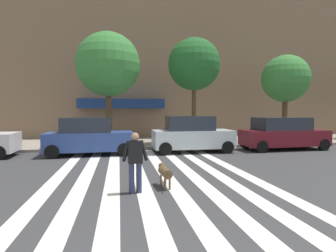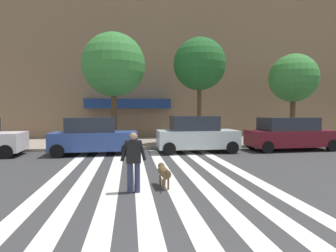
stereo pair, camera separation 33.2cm
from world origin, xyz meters
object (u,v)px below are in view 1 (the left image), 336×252
at_px(street_tree_middle, 194,65).
at_px(dog_on_leash, 165,172).
at_px(parked_car_third_in_line, 192,135).
at_px(street_tree_nearest, 108,65).
at_px(parked_car_behind_first, 89,137).
at_px(pedestrian_bystander, 258,129).
at_px(street_tree_further, 285,79).
at_px(parked_car_fourth_in_line, 283,134).
at_px(pedestrian_dog_walker, 135,159).

distance_m(street_tree_middle, dog_on_leash, 10.51).
relative_size(parked_car_third_in_line, street_tree_nearest, 0.64).
relative_size(parked_car_behind_first, parked_car_third_in_line, 1.02).
bearing_deg(pedestrian_bystander, street_tree_further, 22.18).
bearing_deg(street_tree_further, parked_car_behind_first, -166.76).
relative_size(parked_car_third_in_line, street_tree_middle, 0.65).
height_order(parked_car_third_in_line, parked_car_fourth_in_line, parked_car_third_in_line).
height_order(parked_car_third_in_line, street_tree_middle, street_tree_middle).
distance_m(street_tree_middle, pedestrian_bystander, 5.75).
bearing_deg(dog_on_leash, parked_car_behind_first, 113.39).
height_order(parked_car_behind_first, pedestrian_bystander, parked_car_behind_first).
relative_size(street_tree_further, pedestrian_bystander, 3.59).
bearing_deg(pedestrian_bystander, dog_on_leash, -131.49).
bearing_deg(pedestrian_dog_walker, street_tree_further, 42.29).
bearing_deg(street_tree_further, pedestrian_bystander, -157.82).
bearing_deg(street_tree_nearest, street_tree_middle, 2.52).
bearing_deg(parked_car_fourth_in_line, parked_car_behind_first, 180.00).
distance_m(parked_car_fourth_in_line, dog_on_leash, 10.23).
height_order(parked_car_fourth_in_line, pedestrian_dog_walker, parked_car_fourth_in_line).
xyz_separation_m(parked_car_third_in_line, dog_on_leash, (-2.55, -6.44, -0.49)).
height_order(street_tree_further, pedestrian_dog_walker, street_tree_further).
relative_size(pedestrian_dog_walker, dog_on_leash, 1.49).
bearing_deg(street_tree_further, pedestrian_dog_walker, -137.71).
bearing_deg(parked_car_third_in_line, dog_on_leash, -111.60).
xyz_separation_m(parked_car_behind_first, pedestrian_dog_walker, (1.91, -6.87, 0.02)).
relative_size(parked_car_behind_first, pedestrian_bystander, 2.63).
height_order(street_tree_middle, street_tree_further, street_tree_middle).
bearing_deg(dog_on_leash, pedestrian_bystander, 48.51).
xyz_separation_m(street_tree_nearest, pedestrian_dog_walker, (1.00, -9.03, -3.95)).
distance_m(parked_car_behind_first, street_tree_middle, 7.77).
bearing_deg(parked_car_behind_first, dog_on_leash, -66.61).
relative_size(parked_car_behind_first, parked_car_fourth_in_line, 0.89).
relative_size(street_tree_middle, pedestrian_dog_walker, 4.01).
bearing_deg(parked_car_fourth_in_line, dog_on_leash, -140.97).
bearing_deg(pedestrian_dog_walker, street_tree_nearest, 96.34).
distance_m(street_tree_further, pedestrian_bystander, 4.31).
distance_m(parked_car_third_in_line, dog_on_leash, 6.94).
xyz_separation_m(parked_car_fourth_in_line, street_tree_nearest, (-9.82, 2.16, 3.96)).
xyz_separation_m(street_tree_middle, pedestrian_bystander, (4.10, -0.43, -4.00)).
relative_size(dog_on_leash, pedestrian_bystander, 0.67).
bearing_deg(street_tree_nearest, parked_car_third_in_line, -26.02).
bearing_deg(street_tree_middle, parked_car_behind_first, -158.61).
relative_size(parked_car_third_in_line, parked_car_fourth_in_line, 0.87).
bearing_deg(parked_car_third_in_line, street_tree_nearest, 153.98).
height_order(street_tree_middle, pedestrian_dog_walker, street_tree_middle).
bearing_deg(parked_car_behind_first, pedestrian_bystander, 10.88).
bearing_deg(pedestrian_dog_walker, parked_car_fourth_in_line, 37.93).
relative_size(street_tree_middle, pedestrian_bystander, 4.01).
xyz_separation_m(parked_car_fourth_in_line, pedestrian_dog_walker, (-8.81, -6.87, 0.01)).
height_order(parked_car_third_in_line, street_tree_further, street_tree_further).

